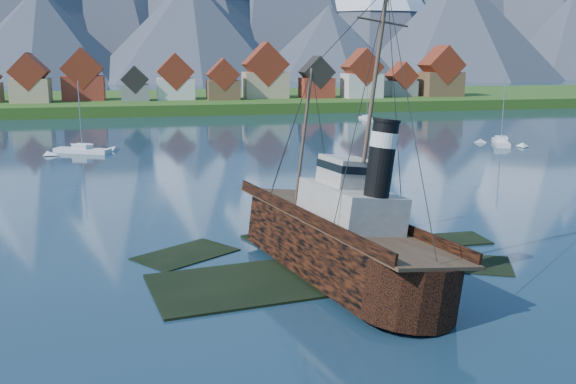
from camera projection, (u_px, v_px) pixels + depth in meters
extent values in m
plane|color=#172E40|center=(307.00, 270.00, 50.27)|extent=(1400.00, 1400.00, 0.00)
cube|color=black|center=(274.00, 285.00, 47.79)|extent=(19.08, 11.42, 1.00)
cube|color=black|center=(362.00, 254.00, 55.45)|extent=(15.15, 9.76, 1.00)
cube|color=black|center=(304.00, 240.00, 59.34)|extent=(11.45, 9.06, 1.00)
cube|color=black|center=(453.00, 268.00, 51.98)|extent=(10.27, 8.34, 1.00)
cube|color=black|center=(186.00, 259.00, 54.14)|extent=(9.42, 8.68, 1.00)
cube|color=black|center=(453.00, 244.00, 58.33)|extent=(6.00, 4.00, 1.00)
cube|color=#274B15|center=(180.00, 105.00, 212.39)|extent=(600.00, 80.00, 3.20)
cube|color=#3F3D38|center=(188.00, 116.00, 176.15)|extent=(600.00, 2.50, 2.00)
cube|color=tan|center=(31.00, 90.00, 182.73)|extent=(10.50, 9.00, 6.80)
cube|color=maroon|center=(29.00, 72.00, 181.62)|extent=(10.69, 9.18, 10.69)
cube|color=maroon|center=(84.00, 88.00, 191.42)|extent=(12.00, 8.50, 7.20)
cube|color=maroon|center=(82.00, 68.00, 190.20)|extent=(12.22, 8.67, 12.22)
cube|color=slate|center=(135.00, 92.00, 190.13)|extent=(8.00, 7.00, 4.80)
cube|color=black|center=(135.00, 79.00, 189.32)|extent=(8.15, 7.14, 8.15)
cube|color=beige|center=(176.00, 89.00, 195.39)|extent=(11.00, 9.50, 6.40)
cube|color=maroon|center=(175.00, 71.00, 194.30)|extent=(11.20, 9.69, 11.20)
cube|color=brown|center=(223.00, 90.00, 194.65)|extent=(9.50, 8.00, 5.80)
cube|color=maroon|center=(223.00, 74.00, 193.68)|extent=(9.67, 8.16, 9.67)
cube|color=tan|center=(265.00, 85.00, 202.19)|extent=(13.50, 10.00, 8.00)
cube|color=maroon|center=(265.00, 64.00, 200.84)|extent=(13.75, 10.20, 13.75)
cube|color=maroon|center=(317.00, 88.00, 202.96)|extent=(10.00, 8.50, 6.20)
cube|color=black|center=(317.00, 72.00, 201.92)|extent=(10.18, 8.67, 10.18)
cube|color=beige|center=(362.00, 86.00, 202.97)|extent=(11.50, 9.00, 7.50)
cube|color=maroon|center=(362.00, 67.00, 201.74)|extent=(11.71, 9.18, 11.71)
cube|color=slate|center=(401.00, 88.00, 210.27)|extent=(9.00, 7.50, 5.00)
cube|color=maroon|center=(401.00, 76.00, 209.40)|extent=(9.16, 7.65, 9.16)
cube|color=brown|center=(441.00, 84.00, 210.85)|extent=(12.50, 10.00, 7.80)
cube|color=maroon|center=(441.00, 65.00, 209.56)|extent=(12.73, 10.20, 12.73)
cone|color=#2D333D|center=(41.00, 36.00, 386.21)|extent=(120.00, 120.00, 58.00)
cone|color=#2D333D|center=(192.00, 30.00, 399.92)|extent=(136.00, 136.00, 66.00)
cone|color=#2D333D|center=(328.00, 44.00, 424.75)|extent=(110.00, 110.00, 50.00)
cone|color=#2D333D|center=(456.00, 26.00, 438.58)|extent=(150.00, 150.00, 75.00)
cone|color=#2D333D|center=(570.00, 38.00, 460.44)|extent=(124.00, 124.00, 60.00)
cube|color=black|center=(332.00, 247.00, 48.98)|extent=(6.57, 18.91, 3.94)
cone|color=black|center=(295.00, 210.00, 60.68)|extent=(6.57, 6.57, 6.57)
cylinder|color=black|center=(376.00, 291.00, 39.96)|extent=(6.57, 6.57, 3.94)
cube|color=#4C3826|center=(333.00, 221.00, 48.54)|extent=(6.43, 24.95, 0.23)
cube|color=black|center=(292.00, 218.00, 47.78)|extent=(0.19, 24.16, 0.84)
cube|color=black|center=(372.00, 213.00, 49.13)|extent=(0.19, 24.16, 0.84)
cube|color=#ADA89E|center=(338.00, 207.00, 46.91)|extent=(4.88, 7.97, 2.81)
cube|color=#ADA89E|center=(335.00, 172.00, 47.29)|extent=(3.38, 3.75, 2.06)
cylinder|color=black|center=(353.00, 160.00, 43.10)|extent=(1.78, 1.78, 5.25)
cylinder|color=silver|center=(353.00, 140.00, 42.83)|extent=(1.88, 1.88, 1.03)
cylinder|color=#473828|center=(308.00, 134.00, 54.49)|extent=(0.26, 0.26, 11.26)
cylinder|color=#473828|center=(345.00, 75.00, 43.99)|extent=(0.30, 0.30, 12.19)
cube|color=silver|center=(82.00, 152.00, 109.68)|extent=(9.94, 6.75, 1.32)
cube|color=silver|center=(82.00, 146.00, 109.46)|extent=(3.46, 3.21, 0.77)
cylinder|color=gray|center=(80.00, 115.00, 108.33)|extent=(0.15, 0.15, 11.45)
cube|color=silver|center=(501.00, 144.00, 119.55)|extent=(6.02, 9.57, 1.33)
cube|color=silver|center=(501.00, 139.00, 119.33)|extent=(2.98, 3.26, 0.78)
cylinder|color=gray|center=(503.00, 110.00, 118.20)|extent=(0.16, 0.16, 11.54)
cube|color=silver|center=(367.00, 120.00, 164.59)|extent=(2.74, 8.66, 1.02)
cube|color=silver|center=(367.00, 116.00, 164.42)|extent=(2.04, 2.52, 0.60)
cylinder|color=gray|center=(367.00, 100.00, 163.55)|extent=(0.12, 0.12, 8.87)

